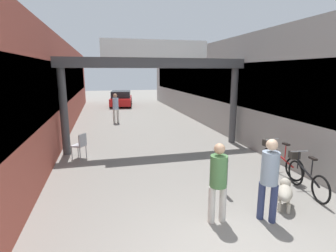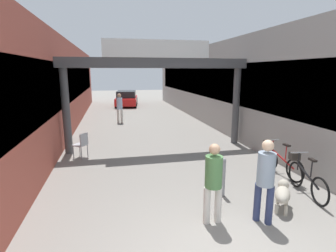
# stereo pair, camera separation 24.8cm
# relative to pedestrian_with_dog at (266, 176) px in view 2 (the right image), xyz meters

# --- Properties ---
(storefront_left) EXTENTS (3.00, 26.00, 4.45)m
(storefront_left) POSITION_rel_pedestrian_with_dog_xyz_m (-6.26, 9.85, 1.24)
(storefront_left) COLOR #B25142
(storefront_left) RESTS_ON ground_plane
(storefront_right) EXTENTS (3.00, 26.00, 4.45)m
(storefront_right) POSITION_rel_pedestrian_with_dog_xyz_m (3.93, 9.85, 1.24)
(storefront_right) COLOR #9E9993
(storefront_right) RESTS_ON ground_plane
(arcade_sign_gateway) EXTENTS (7.40, 0.47, 4.13)m
(arcade_sign_gateway) POSITION_rel_pedestrian_with_dog_xyz_m (-1.17, 5.66, 1.95)
(arcade_sign_gateway) COLOR #4C4C4F
(arcade_sign_gateway) RESTS_ON ground_plane
(pedestrian_with_dog) EXTENTS (0.48, 0.48, 1.72)m
(pedestrian_with_dog) POSITION_rel_pedestrian_with_dog_xyz_m (0.00, 0.00, 0.00)
(pedestrian_with_dog) COLOR navy
(pedestrian_with_dog) RESTS_ON ground_plane
(pedestrian_companion) EXTENTS (0.38, 0.34, 1.65)m
(pedestrian_companion) POSITION_rel_pedestrian_with_dog_xyz_m (-1.00, 0.20, -0.05)
(pedestrian_companion) COLOR silver
(pedestrian_companion) RESTS_ON ground_plane
(pedestrian_carrying_crate) EXTENTS (0.46, 0.46, 1.74)m
(pedestrian_carrying_crate) POSITION_rel_pedestrian_with_dog_xyz_m (-2.42, 11.27, 0.01)
(pedestrian_carrying_crate) COLOR silver
(pedestrian_carrying_crate) RESTS_ON ground_plane
(dog_on_leash) EXTENTS (0.70, 0.80, 0.59)m
(dog_on_leash) POSITION_rel_pedestrian_with_dog_xyz_m (0.71, 0.38, -0.62)
(dog_on_leash) COLOR beige
(dog_on_leash) RESTS_ON ground_plane
(bicycle_black_nearest) EXTENTS (0.46, 1.68, 0.98)m
(bicycle_black_nearest) POSITION_rel_pedestrian_with_dog_xyz_m (1.72, 0.94, -0.55)
(bicycle_black_nearest) COLOR black
(bicycle_black_nearest) RESTS_ON ground_plane
(bicycle_red_second) EXTENTS (0.46, 1.69, 0.98)m
(bicycle_red_second) POSITION_rel_pedestrian_with_dog_xyz_m (1.89, 2.19, -0.55)
(bicycle_red_second) COLOR black
(bicycle_red_second) RESTS_ON ground_plane
(bollard_post_metal) EXTENTS (0.10, 0.10, 0.96)m
(bollard_post_metal) POSITION_rel_pedestrian_with_dog_xyz_m (-0.31, 1.25, -0.50)
(bollard_post_metal) COLOR gray
(bollard_post_metal) RESTS_ON ground_plane
(cafe_chair_aluminium_nearer) EXTENTS (0.55, 0.55, 0.89)m
(cafe_chair_aluminium_nearer) POSITION_rel_pedestrian_with_dog_xyz_m (-3.96, 4.98, -0.45)
(cafe_chair_aluminium_nearer) COLOR gray
(cafe_chair_aluminium_nearer) RESTS_ON ground_plane
(parked_car_red) EXTENTS (2.24, 4.19, 1.33)m
(parked_car_red) POSITION_rel_pedestrian_with_dog_xyz_m (-1.55, 19.09, -0.34)
(parked_car_red) COLOR red
(parked_car_red) RESTS_ON ground_plane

